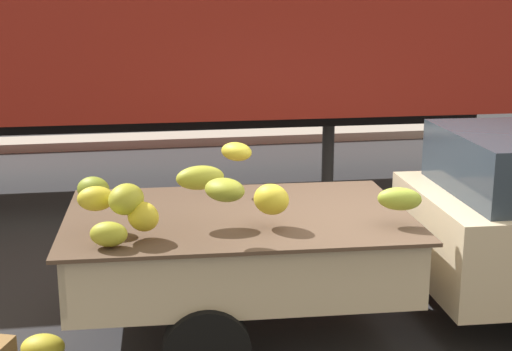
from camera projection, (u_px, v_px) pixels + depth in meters
The scene contains 5 objects.
ground at pixel (397, 336), 6.24m from camera, with size 220.00×220.00×0.00m, color #28282B.
curb_strip at pixel (239, 137), 14.37m from camera, with size 80.00×0.80×0.16m, color gray.
pickup_truck at pixel (464, 228), 6.27m from camera, with size 5.00×2.05×1.70m.
semi_trailer at pixel (90, 15), 9.92m from camera, with size 12.05×2.85×3.95m.
fallen_banana_bunch_near_tailgate at pixel (43, 347), 5.82m from camera, with size 0.35×0.28×0.20m, color gold.
Camera 1 is at (-2.20, -5.41, 2.84)m, focal length 51.49 mm.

